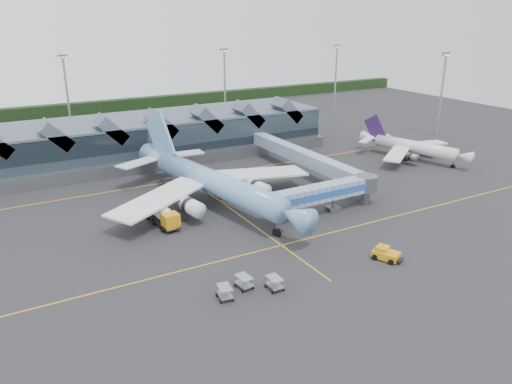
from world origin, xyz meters
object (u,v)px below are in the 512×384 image
fuel_truck (161,213)px  pushback_tug (386,254)px  main_airliner (211,181)px  jet_bridge (329,192)px  regional_jet (412,146)px

fuel_truck → pushback_tug: fuel_truck is taller
main_airliner → jet_bridge: main_airliner is taller
regional_jet → jet_bridge: size_ratio=1.18×
main_airliner → fuel_truck: (-10.71, -3.68, -2.59)m
fuel_truck → pushback_tug: 35.79m
jet_bridge → fuel_truck: size_ratio=2.33×
jet_bridge → main_airliner: bearing=140.1°
jet_bridge → pushback_tug: (-3.71, -17.99, -2.86)m
main_airliner → regional_jet: main_airliner is taller
jet_bridge → fuel_truck: (-26.79, 9.35, -1.82)m
pushback_tug → main_airliner: bearing=87.2°
regional_jet → pushback_tug: regional_jet is taller
main_airliner → pushback_tug: main_airliner is taller
jet_bridge → regional_jet: bearing=24.0°
pushback_tug → fuel_truck: bearing=105.6°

